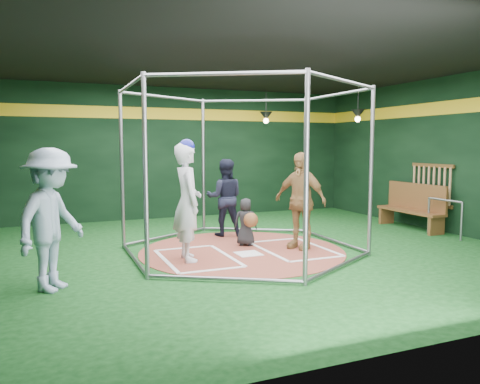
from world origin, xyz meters
name	(u,v)px	position (x,y,z in m)	size (l,w,h in m)	color
room_shell	(242,157)	(0.00, 0.01, 1.75)	(10.10, 9.10, 3.53)	#0C3811
clay_disc	(242,251)	(0.00, 0.00, 0.01)	(3.80, 3.80, 0.01)	brown
home_plate	(248,254)	(0.00, -0.30, 0.02)	(0.43, 0.43, 0.01)	white
batter_box_left	(197,258)	(-0.95, -0.25, 0.02)	(1.17, 1.77, 0.01)	white
batter_box_right	(293,249)	(0.95, -0.25, 0.02)	(1.17, 1.77, 0.01)	white
batting_cage	(242,171)	(0.00, 0.00, 1.50)	(4.05, 4.67, 3.00)	gray
bat_rack	(431,185)	(4.93, 0.40, 1.05)	(0.07, 1.25, 0.98)	brown
pendant_lamp_near	(266,116)	(2.20, 3.60, 2.74)	(0.34, 0.34, 0.90)	black
pendant_lamp_far	(358,114)	(4.00, 2.00, 2.74)	(0.34, 0.34, 0.90)	black
batter_figure	(187,201)	(-1.13, -0.30, 1.03)	(0.51, 0.75, 2.06)	silver
visitor_leopard	(300,201)	(1.10, -0.21, 0.92)	(1.07, 0.45, 1.83)	tan
catcher_figure	(246,222)	(0.25, 0.37, 0.49)	(0.53, 0.61, 0.93)	black
umpire	(225,197)	(0.23, 1.51, 0.84)	(0.81, 0.63, 1.66)	black
bystander_blue	(51,220)	(-3.27, -1.17, 0.97)	(1.25, 0.72, 1.93)	#9AB0CB
dugout_bench	(413,206)	(4.63, 0.65, 0.55)	(0.43, 1.84, 1.07)	brown
steel_railing	(445,212)	(4.55, -0.39, 0.54)	(0.05, 0.95, 0.82)	gray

